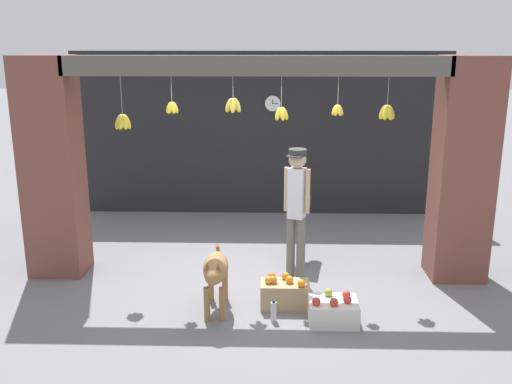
% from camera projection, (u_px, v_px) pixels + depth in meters
% --- Properties ---
extents(ground_plane, '(60.00, 60.00, 0.00)m').
position_uv_depth(ground_plane, '(255.00, 282.00, 7.41)').
color(ground_plane, slate).
extents(shop_back_wall, '(6.59, 0.12, 2.87)m').
position_uv_depth(shop_back_wall, '(260.00, 134.00, 10.07)').
color(shop_back_wall, '#232326').
rests_on(shop_back_wall, ground_plane).
extents(shop_pillar_left, '(0.70, 0.60, 2.87)m').
position_uv_depth(shop_pillar_left, '(52.00, 168.00, 7.40)').
color(shop_pillar_left, brown).
rests_on(shop_pillar_left, ground_plane).
extents(shop_pillar_right, '(0.70, 0.60, 2.87)m').
position_uv_depth(shop_pillar_right, '(463.00, 171.00, 7.26)').
color(shop_pillar_right, brown).
rests_on(shop_pillar_right, ground_plane).
extents(storefront_awning, '(4.69, 0.29, 0.91)m').
position_uv_depth(storefront_awning, '(254.00, 70.00, 6.83)').
color(storefront_awning, '#5B564C').
extents(dog, '(0.30, 1.03, 0.73)m').
position_uv_depth(dog, '(216.00, 271.00, 6.48)').
color(dog, '#9E7042').
rests_on(dog, ground_plane).
extents(shopkeeper, '(0.32, 0.31, 1.75)m').
position_uv_depth(shopkeeper, '(297.00, 204.00, 7.20)').
color(shopkeeper, '#6B665B').
rests_on(shopkeeper, ground_plane).
extents(worker_stooping, '(0.36, 0.78, 1.03)m').
position_uv_depth(worker_stooping, '(299.00, 214.00, 7.98)').
color(worker_stooping, '#6B665B').
rests_on(worker_stooping, ground_plane).
extents(fruit_crate_oranges, '(0.57, 0.33, 0.39)m').
position_uv_depth(fruit_crate_oranges, '(285.00, 293.00, 6.70)').
color(fruit_crate_oranges, tan).
rests_on(fruit_crate_oranges, ground_plane).
extents(fruit_crate_apples, '(0.54, 0.44, 0.34)m').
position_uv_depth(fruit_crate_apples, '(333.00, 311.00, 6.33)').
color(fruit_crate_apples, silver).
rests_on(fruit_crate_apples, ground_plane).
extents(water_bottle, '(0.07, 0.07, 0.25)m').
position_uv_depth(water_bottle, '(274.00, 311.00, 6.36)').
color(water_bottle, silver).
rests_on(water_bottle, ground_plane).
extents(wall_clock, '(0.28, 0.03, 0.28)m').
position_uv_depth(wall_clock, '(273.00, 103.00, 9.85)').
color(wall_clock, black).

